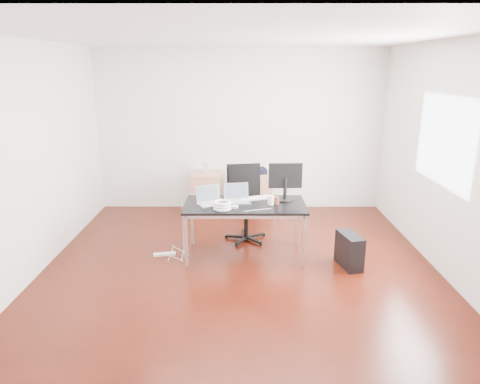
{
  "coord_description": "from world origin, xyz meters",
  "views": [
    {
      "loc": [
        0.01,
        -4.99,
        2.47
      ],
      "look_at": [
        0.0,
        0.55,
        0.85
      ],
      "focal_mm": 32.0,
      "sensor_mm": 36.0,
      "label": 1
    }
  ],
  "objects_px": {
    "desk": "(245,208)",
    "office_chair": "(245,199)",
    "filing_cabinet_left": "(207,192)",
    "filing_cabinet_right": "(257,192)",
    "pc_tower": "(349,250)"
  },
  "relations": [
    {
      "from": "desk",
      "to": "filing_cabinet_right",
      "type": "xyz_separation_m",
      "value": [
        0.23,
        1.82,
        -0.33
      ]
    },
    {
      "from": "filing_cabinet_left",
      "to": "desk",
      "type": "bearing_deg",
      "value": -70.16
    },
    {
      "from": "office_chair",
      "to": "filing_cabinet_left",
      "type": "bearing_deg",
      "value": 110.42
    },
    {
      "from": "desk",
      "to": "filing_cabinet_left",
      "type": "xyz_separation_m",
      "value": [
        -0.66,
        1.82,
        -0.33
      ]
    },
    {
      "from": "desk",
      "to": "office_chair",
      "type": "bearing_deg",
      "value": 88.85
    },
    {
      "from": "pc_tower",
      "to": "office_chair",
      "type": "bearing_deg",
      "value": 130.39
    },
    {
      "from": "filing_cabinet_right",
      "to": "pc_tower",
      "type": "xyz_separation_m",
      "value": [
        1.1,
        -2.18,
        -0.13
      ]
    },
    {
      "from": "office_chair",
      "to": "filing_cabinet_left",
      "type": "relative_size",
      "value": 1.54
    },
    {
      "from": "desk",
      "to": "filing_cabinet_right",
      "type": "height_order",
      "value": "desk"
    },
    {
      "from": "office_chair",
      "to": "filing_cabinet_left",
      "type": "height_order",
      "value": "office_chair"
    },
    {
      "from": "filing_cabinet_left",
      "to": "filing_cabinet_right",
      "type": "bearing_deg",
      "value": 0.0
    },
    {
      "from": "desk",
      "to": "office_chair",
      "type": "distance_m",
      "value": 0.61
    },
    {
      "from": "pc_tower",
      "to": "filing_cabinet_left",
      "type": "bearing_deg",
      "value": 118.88
    },
    {
      "from": "office_chair",
      "to": "filing_cabinet_left",
      "type": "xyz_separation_m",
      "value": [
        -0.67,
        1.22,
        -0.26
      ]
    },
    {
      "from": "desk",
      "to": "pc_tower",
      "type": "distance_m",
      "value": 1.46
    }
  ]
}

